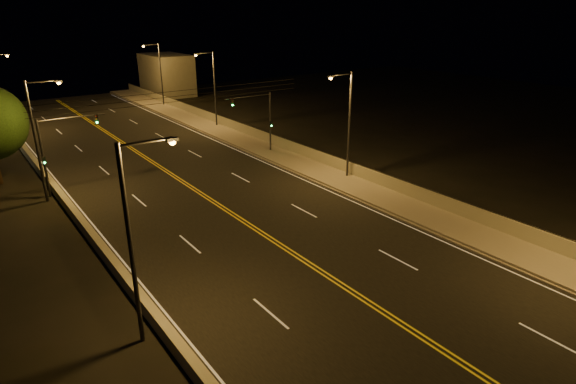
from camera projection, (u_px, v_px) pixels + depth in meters
road at (247, 224)px, 32.87m from camera, size 18.00×120.00×0.02m
sidewalk at (362, 189)px, 38.74m from camera, size 3.60×120.00×0.30m
curb at (344, 195)px, 37.74m from camera, size 0.14×120.00×0.15m
parapet_wall at (377, 177)px, 39.41m from camera, size 0.30×120.00×1.00m
jersey_barrier at (109, 258)px, 27.63m from camera, size 0.45×120.00×0.76m
distant_building_right at (167, 75)px, 80.44m from camera, size 6.00×10.00×6.61m
parapet_rail at (377, 171)px, 39.22m from camera, size 0.06×120.00×0.06m
lane_markings at (248, 224)px, 32.81m from camera, size 17.32×116.00×0.00m
streetlight_1 at (347, 119)px, 39.46m from camera, size 2.55×0.28×9.06m
streetlight_2 at (212, 85)px, 57.28m from camera, size 2.55×0.28×9.06m
streetlight_3 at (159, 71)px, 69.85m from camera, size 2.55×0.28×9.06m
streetlight_4 at (136, 232)px, 19.67m from camera, size 2.55×0.28×9.06m
streetlight_5 at (39, 134)px, 35.02m from camera, size 2.55×0.28×9.06m
traffic_signal_right at (262, 116)px, 47.10m from camera, size 5.11×0.31×6.14m
traffic_signal_left at (56, 147)px, 36.78m from camera, size 5.11×0.31×6.14m
overhead_wires at (180, 96)px, 37.39m from camera, size 22.00×0.03×0.83m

